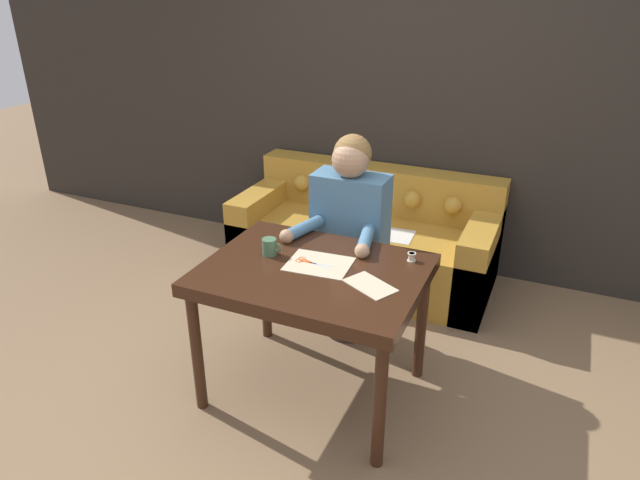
{
  "coord_description": "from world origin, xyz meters",
  "views": [
    {
      "loc": [
        1.01,
        -2.33,
        2.11
      ],
      "look_at": [
        -0.07,
        0.11,
        0.87
      ],
      "focal_mm": 32.0,
      "sensor_mm": 36.0,
      "label": 1
    }
  ],
  "objects": [
    {
      "name": "mug",
      "position": [
        -0.33,
        0.03,
        0.81
      ],
      "size": [
        0.11,
        0.08,
        0.09
      ],
      "color": "#47704C",
      "rests_on": "dining_table"
    },
    {
      "name": "couch",
      "position": [
        -0.25,
        1.37,
        0.29
      ],
      "size": [
        1.89,
        0.84,
        0.79
      ],
      "color": "#B7842D",
      "rests_on": "ground_plane"
    },
    {
      "name": "pattern_paper_main",
      "position": [
        -0.04,
        0.03,
        0.77
      ],
      "size": [
        0.34,
        0.28,
        0.0
      ],
      "color": "beige",
      "rests_on": "dining_table"
    },
    {
      "name": "pattern_paper_offcut",
      "position": [
        0.27,
        -0.07,
        0.77
      ],
      "size": [
        0.29,
        0.25,
        0.0
      ],
      "color": "beige",
      "rests_on": "dining_table"
    },
    {
      "name": "person",
      "position": [
        -0.09,
        0.58,
        0.68
      ],
      "size": [
        0.52,
        0.57,
        1.3
      ],
      "color": "#33281E",
      "rests_on": "ground_plane"
    },
    {
      "name": "wall_back",
      "position": [
        0.0,
        1.8,
        1.3
      ],
      "size": [
        8.0,
        0.06,
        2.6
      ],
      "color": "#2D2823",
      "rests_on": "ground_plane"
    },
    {
      "name": "thread_spool",
      "position": [
        0.38,
        0.26,
        0.79
      ],
      "size": [
        0.04,
        0.04,
        0.05
      ],
      "color": "beige",
      "rests_on": "dining_table"
    },
    {
      "name": "dining_table",
      "position": [
        -0.05,
        -0.02,
        0.68
      ],
      "size": [
        1.11,
        0.85,
        0.77
      ],
      "color": "#381E11",
      "rests_on": "ground_plane"
    },
    {
      "name": "ground_plane",
      "position": [
        0.0,
        0.0,
        0.0
      ],
      "size": [
        16.0,
        16.0,
        0.0
      ],
      "primitive_type": "plane",
      "color": "#846647"
    },
    {
      "name": "scissors",
      "position": [
        -0.11,
        0.03,
        0.77
      ],
      "size": [
        0.21,
        0.09,
        0.01
      ],
      "color": "silver",
      "rests_on": "dining_table"
    }
  ]
}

